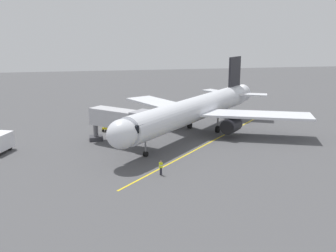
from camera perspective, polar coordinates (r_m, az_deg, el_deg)
ground_plane at (r=62.26m, az=3.12°, el=-1.08°), size 220.00×220.00×0.00m
apron_lead_in_line at (r=56.18m, az=5.62°, el=-2.76°), size 27.96×28.94×0.01m
airplane at (r=61.06m, az=4.16°, el=2.46°), size 32.93×33.23×11.50m
jet_bridge at (r=54.78m, az=-6.44°, el=0.86°), size 9.59×9.38×5.40m
ground_crew_marshaller at (r=43.98m, az=-1.07°, el=-6.18°), size 0.44×0.47×1.71m
baggage_cart_portside at (r=64.75m, az=-8.83°, el=-0.05°), size 2.24×2.92×1.27m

